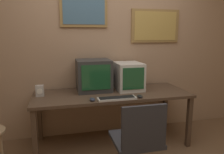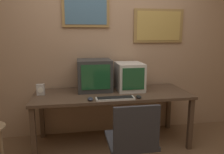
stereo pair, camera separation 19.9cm
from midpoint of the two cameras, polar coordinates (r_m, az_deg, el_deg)
The scene contains 9 objects.
wall_back at distance 3.19m, azimuth -3.59°, elevation 8.33°, with size 8.00×0.08×2.60m.
desk at distance 2.89m, azimuth -1.98°, elevation -5.40°, with size 2.01×0.75×0.71m.
monitor_left at distance 2.95m, azimuth -6.75°, elevation 0.42°, with size 0.45×0.40×0.42m.
monitor_right at distance 3.01m, azimuth 2.39°, elevation 0.22°, with size 0.35×0.44×0.37m.
keyboard_main at distance 2.58m, azimuth -0.93°, elevation -5.60°, with size 0.46×0.14×0.03m.
mouse_near_keyboard at distance 2.66m, azimuth 5.16°, elevation -5.07°, with size 0.07×0.10×0.03m.
mouse_far_corner at distance 2.55m, azimuth -7.41°, elevation -5.83°, with size 0.06×0.11×0.03m.
desk_clock at distance 2.86m, azimuth -20.26°, elevation -3.43°, with size 0.10×0.06×0.14m.
office_chair at distance 2.26m, azimuth 4.04°, elevation -18.03°, with size 0.48×0.48×0.85m.
Camera 1 is at (-0.67, -1.62, 1.47)m, focal length 35.00 mm.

